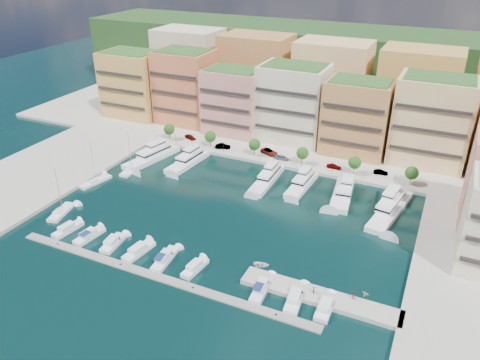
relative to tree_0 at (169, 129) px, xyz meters
The scene contains 55 objects.
ground 52.39m from the tree_0, 39.95° to the right, with size 400.00×400.00×0.00m, color black.
north_quay 49.34m from the tree_0, 35.47° to the left, with size 220.00×64.00×2.00m, color #9E998E.
west_quay 47.21m from the tree_0, 117.93° to the right, with size 34.00×76.00×2.00m, color #9E998E.
hillside 86.46m from the tree_0, 62.40° to the left, with size 240.00×40.00×58.00m, color #173415.
south_pontoon 73.65m from the tree_0, 59.77° to the right, with size 72.00×2.20×0.35m, color gray.
finger_pier 89.46m from the tree_0, 38.41° to the right, with size 32.00×5.00×2.00m, color #9E998E.
apartment_0 31.96m from the tree_0, 147.61° to the left, with size 22.00×16.50×24.80m.
apartment_1 21.20m from the tree_0, 102.21° to the left, with size 20.00×16.50×26.80m.
apartment_2 24.86m from the tree_0, 44.13° to the left, with size 20.00×15.50×22.80m.
apartment_3 43.22m from the tree_0, 25.95° to the left, with size 22.00×16.50×25.80m.
apartment_4 62.75m from the tree_0, 15.37° to the left, with size 20.00×15.50×23.80m.
apartment_5 84.60m from the tree_0, 12.71° to the left, with size 22.00×16.50×26.80m.
backblock_0 44.63m from the tree_0, 110.32° to the left, with size 26.00×18.00×30.00m, color #F7DDBF.
backblock_1 44.63m from the tree_0, 69.68° to the left, with size 26.00×18.00×30.00m, color #B46F43.
backblock_2 61.58m from the tree_0, 41.99° to the left, with size 26.00×18.00×30.00m, color #E7CA7A.
backblock_3 85.98m from the tree_0, 28.37° to the left, with size 26.00×18.00×30.00m, color gold.
tree_0 is the anchor object (origin of this frame).
tree_1 16.00m from the tree_0, ahead, with size 3.80×3.80×5.65m.
tree_2 32.00m from the tree_0, ahead, with size 3.80×3.80×5.65m.
tree_3 48.00m from the tree_0, ahead, with size 3.80×3.80×5.65m.
tree_4 64.00m from the tree_0, ahead, with size 3.80×3.80×5.65m.
tree_5 80.00m from the tree_0, ahead, with size 3.80×3.80×5.65m.
lamppost_0 4.70m from the tree_0, 29.90° to the right, with size 0.30×0.30×4.20m.
lamppost_1 22.14m from the tree_0, ahead, with size 0.30×0.30×4.20m.
lamppost_2 40.08m from the tree_0, ahead, with size 0.30×0.30×4.20m.
lamppost_3 58.05m from the tree_0, ahead, with size 0.30×0.30×4.20m.
lamppost_4 76.04m from the tree_0, ahead, with size 0.30×0.30×4.20m.
yacht_0 14.87m from the tree_0, 79.00° to the right, with size 9.06×21.69×7.30m.
yacht_1 19.99m from the tree_0, 40.42° to the right, with size 6.36×18.25×7.30m.
yacht_3 44.17m from the tree_0, 17.61° to the right, with size 4.55×19.34×7.30m.
yacht_4 53.71m from the tree_0, 13.21° to the right, with size 5.10×17.02×7.30m.
yacht_5 65.45m from the tree_0, 11.31° to the right, with size 6.98×18.61×7.30m.
yacht_6 78.90m from the tree_0, 11.32° to the right, with size 8.64×24.42×7.30m.
cruiser_0 58.78m from the tree_0, 82.17° to the right, with size 3.38×8.26×2.55m.
cruiser_1 60.06m from the tree_0, 75.90° to the right, with size 3.52×8.33×2.66m.
cruiser_2 62.12m from the tree_0, 69.58° to the right, with size 3.62×7.90×2.55m.
cruiser_3 64.97m from the tree_0, 63.63° to the right, with size 3.70×8.78×2.55m.
cruiser_4 68.39m from the tree_0, 58.38° to the right, with size 3.44×9.38×2.66m.
cruiser_5 72.58m from the tree_0, 53.28° to the right, with size 3.13×7.54×2.55m.
cruiser_7 82.76m from the tree_0, 44.68° to the right, with size 3.03×8.99×2.66m.
cruiser_8 87.92m from the tree_0, 41.42° to the right, with size 3.53×8.84×2.55m.
cruiser_9 92.52m from the tree_0, 38.94° to the right, with size 2.87×7.67×2.55m.
sailboat_2 25.25m from the tree_0, 85.84° to the right, with size 3.35×9.09×13.20m.
sailboat_1 35.74m from the tree_0, 94.95° to the right, with size 4.95×10.35×13.20m.
sailboat_0 52.72m from the tree_0, 89.40° to the right, with size 4.82×9.59×13.20m.
tender_3 93.04m from the tree_0, 32.95° to the right, with size 1.32×1.53×0.81m, color beige.
tender_0 75.46m from the tree_0, 42.36° to the right, with size 2.51×3.52×0.73m, color white.
car_0 7.73m from the tree_0, 26.56° to the left, with size 1.85×4.59×1.56m, color gray.
car_1 20.60m from the tree_0, ahead, with size 1.74×4.99×1.64m, color gray.
car_2 36.17m from the tree_0, ahead, with size 2.82×6.11×1.70m, color gray.
car_3 41.31m from the tree_0, ahead, with size 1.87×4.59×1.33m, color gray.
car_4 57.81m from the tree_0, ahead, with size 1.76×4.38×1.49m, color gray.
car_5 71.44m from the tree_0, ahead, with size 1.48×4.23×1.39m, color gray.
person_0 88.53m from the tree_0, 38.96° to the right, with size 0.64×0.42×1.76m, color #26324C.
person_1 93.35m from the tree_0, 35.27° to the right, with size 0.89×0.69×1.83m, color #4F362F.
Camera 1 is at (45.85, -92.92, 63.03)m, focal length 35.00 mm.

